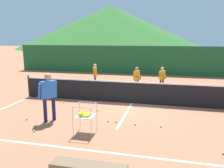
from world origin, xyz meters
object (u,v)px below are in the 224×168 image
Objects in this scene: tennis_ball_3 at (34,131)px; tennis_ball_5 at (116,121)px; tennis_ball_1 at (161,126)px; tennis_ball_4 at (27,119)px; ball_cart at (85,115)px; tennis_ball_0 at (108,121)px; tennis_ball_2 at (98,110)px; tennis_ball_8 at (223,153)px; instructor at (49,93)px; tennis_ball_7 at (64,102)px; tennis_net at (132,92)px; student_2 at (162,76)px; student_1 at (137,77)px; student_0 at (95,73)px; tennis_ball_6 at (135,124)px.

tennis_ball_5 is at bearing 31.45° from tennis_ball_3.
tennis_ball_1 is 1.00× the size of tennis_ball_4.
ball_cart is 13.22× the size of tennis_ball_0.
tennis_ball_0 is (0.44, 1.09, -0.55)m from ball_cart.
tennis_ball_2 is 4.80m from tennis_ball_8.
instructor reaches higher than tennis_ball_7.
tennis_ball_2 and tennis_ball_5 have the same top height.
ball_cart is at bearing -103.79° from tennis_net.
student_2 is 1.43× the size of ball_cart.
tennis_net is 2.28m from student_1.
tennis_ball_5 is (-0.06, -4.74, -0.77)m from student_1.
tennis_ball_1 is at bearing -54.00° from student_0.
tennis_ball_3 is at bearing -160.82° from tennis_ball_1.
instructor is at bearing -114.48° from student_1.
student_2 reaches higher than tennis_ball_6.
tennis_ball_6 is (-0.68, -5.52, -0.74)m from student_2.
ball_cart reaches higher than tennis_ball_7.
tennis_ball_0 is 1.00× the size of tennis_ball_5.
tennis_ball_4 is (-0.83, 0.89, 0.00)m from tennis_ball_3.
student_1 is at bearing 92.51° from tennis_net.
tennis_ball_6 is 3.97m from tennis_ball_7.
tennis_ball_4 is 3.80m from tennis_ball_6.
tennis_ball_7 is at bearing 156.18° from tennis_ball_2.
ball_cart is 13.22× the size of tennis_ball_5.
tennis_ball_6 is at bearing -60.27° from student_0.
tennis_ball_1 and tennis_ball_6 have the same top height.
tennis_ball_1 is at bearing 0.95° from tennis_ball_6.
student_2 reaches higher than ball_cart.
student_2 reaches higher than tennis_ball_5.
tennis_ball_3 and tennis_ball_5 have the same top height.
student_0 is 20.08× the size of tennis_ball_5.
tennis_net is 3.69m from ball_cart.
tennis_ball_3 is at bearing -90.39° from instructor.
tennis_ball_2 is at bearing -23.82° from tennis_ball_7.
instructor is 1.29m from tennis_ball_4.
tennis_ball_5 is at bearing 9.47° from instructor.
tennis_ball_7 is (-2.96, -0.64, -0.47)m from tennis_net.
tennis_ball_2 is (-1.13, -1.44, -0.47)m from tennis_net.
tennis_ball_0 is 1.79m from tennis_ball_1.
tennis_ball_4 is at bearing 133.13° from tennis_ball_3.
tennis_net is at bearing 49.69° from instructor.
tennis_ball_8 is at bearing -1.56° from tennis_ball_3.
tennis_ball_5 is at bearing -33.36° from tennis_ball_7.
tennis_net reaches higher than tennis_ball_7.
tennis_ball_0 is at bearing -56.57° from tennis_ball_2.
tennis_ball_4 is 6.27m from tennis_ball_8.
student_2 reaches higher than tennis_ball_8.
tennis_ball_5 is at bearing -65.49° from student_0.
tennis_ball_2 and tennis_ball_8 have the same top height.
tennis_ball_2 is at bearing -117.87° from student_2.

